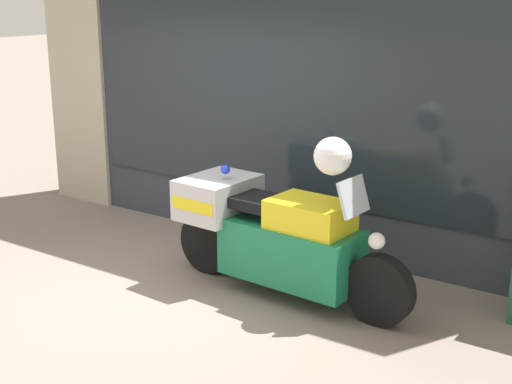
% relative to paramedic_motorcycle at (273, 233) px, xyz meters
% --- Properties ---
extents(ground_plane, '(60.00, 60.00, 0.00)m').
position_rel_paramedic_motorcycle_xyz_m(ground_plane, '(-0.96, -0.72, -0.56)').
color(ground_plane, gray).
extents(shop_building, '(6.27, 0.55, 3.71)m').
position_rel_paramedic_motorcycle_xyz_m(shop_building, '(-1.38, 1.28, 1.30)').
color(shop_building, '#333842').
rests_on(shop_building, ground).
extents(window_display, '(4.89, 0.30, 1.88)m').
position_rel_paramedic_motorcycle_xyz_m(window_display, '(-0.57, 1.31, -0.11)').
color(window_display, slate).
rests_on(window_display, ground).
extents(paramedic_motorcycle, '(2.47, 0.76, 1.20)m').
position_rel_paramedic_motorcycle_xyz_m(paramedic_motorcycle, '(0.00, 0.00, 0.00)').
color(paramedic_motorcycle, black).
rests_on(paramedic_motorcycle, ground).
extents(white_helmet, '(0.32, 0.32, 0.32)m').
position_rel_paramedic_motorcycle_xyz_m(white_helmet, '(0.60, -0.03, 0.79)').
color(white_helmet, white).
rests_on(white_helmet, paramedic_motorcycle).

